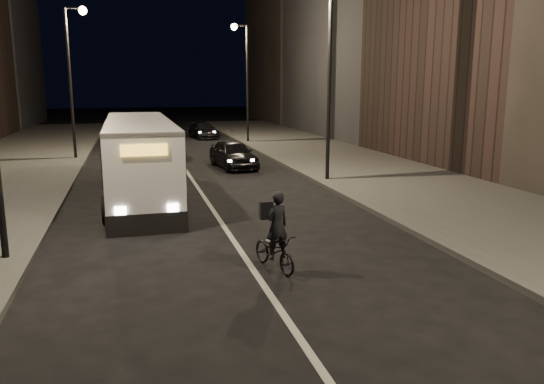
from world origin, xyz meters
TOP-DOWN VIEW (x-y plane):
  - ground at (0.00, 0.00)m, footprint 180.00×180.00m
  - sidewalk_right at (8.50, 14.00)m, footprint 7.00×70.00m
  - streetlight_right_mid at (5.33, 12.00)m, footprint 1.20×0.44m
  - streetlight_right_far at (5.33, 28.00)m, footprint 1.20×0.44m
  - streetlight_left_far at (-5.33, 22.00)m, footprint 1.20×0.44m
  - city_bus at (-2.28, 10.96)m, footprint 2.63×10.85m
  - cyclist_on_bicycle at (0.49, 1.91)m, footprint 1.02×1.73m
  - car_near at (2.43, 17.03)m, footprint 2.16×4.33m
  - car_mid at (-0.80, 21.69)m, footprint 1.52×4.08m
  - car_far at (3.02, 32.51)m, footprint 2.23×4.35m

SIDE VIEW (x-z plane):
  - ground at x=0.00m, z-range 0.00..0.00m
  - sidewalk_right at x=8.50m, z-range 0.00..0.16m
  - car_far at x=3.02m, z-range 0.00..1.21m
  - cyclist_on_bicycle at x=0.49m, z-range -0.31..1.57m
  - car_mid at x=-0.80m, z-range 0.00..1.33m
  - car_near at x=2.43m, z-range 0.00..1.42m
  - city_bus at x=-2.28m, z-range 0.13..3.04m
  - streetlight_right_mid at x=5.33m, z-range 1.30..9.42m
  - streetlight_right_far at x=5.33m, z-range 1.30..9.42m
  - streetlight_left_far at x=-5.33m, z-range 1.30..9.42m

